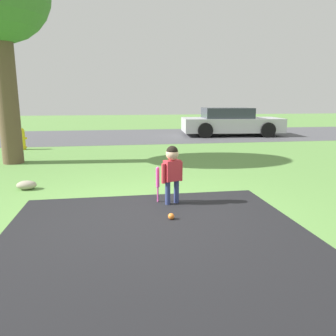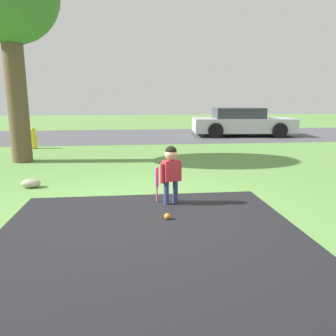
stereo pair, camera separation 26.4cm
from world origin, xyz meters
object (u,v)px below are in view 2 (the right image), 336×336
at_px(baseball_bat, 157,179).
at_px(sports_ball, 167,216).
at_px(child, 171,167).
at_px(parked_car, 241,122).
at_px(fire_hydrant, 33,138).

xyz_separation_m(baseball_bat, sports_ball, (0.08, -0.81, -0.33)).
height_order(child, parked_car, parked_car).
height_order(child, baseball_bat, child).
relative_size(baseball_bat, fire_hydrant, 0.82).
bearing_deg(sports_ball, fire_hydrant, 117.84).
distance_m(child, fire_hydrant, 7.40).
bearing_deg(baseball_bat, sports_ball, -84.44).
height_order(child, fire_hydrant, child).
relative_size(child, sports_ball, 10.43).
height_order(sports_ball, fire_hydrant, fire_hydrant).
height_order(baseball_bat, sports_ball, baseball_bat).
distance_m(baseball_bat, fire_hydrant, 7.18).
bearing_deg(child, fire_hydrant, 98.82).
bearing_deg(child, sports_ball, -123.29).
distance_m(child, parked_car, 10.24).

